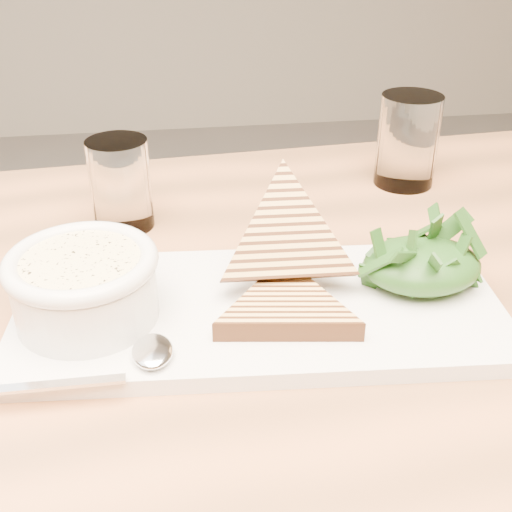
{
  "coord_description": "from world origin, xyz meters",
  "views": [
    {
      "loc": [
        0.21,
        -0.18,
        1.1
      ],
      "look_at": [
        0.28,
        0.29,
        0.82
      ],
      "focal_mm": 45.0,
      "sensor_mm": 36.0,
      "label": 1
    }
  ],
  "objects": [
    {
      "name": "table_top",
      "position": [
        0.25,
        0.21,
        0.75
      ],
      "size": [
        1.37,
        0.97,
        0.04
      ],
      "primitive_type": "cube",
      "rotation": [
        0.0,
        0.0,
        0.07
      ],
      "color": "#AC6A3D",
      "rests_on": "ground"
    },
    {
      "name": "platter",
      "position": [
        0.28,
        0.27,
        0.78
      ],
      "size": [
        0.43,
        0.21,
        0.02
      ],
      "primitive_type": "cube",
      "rotation": [
        0.0,
        0.0,
        -0.07
      ],
      "color": "silver",
      "rests_on": "table_top"
    },
    {
      "name": "soup_bowl",
      "position": [
        0.14,
        0.27,
        0.81
      ],
      "size": [
        0.12,
        0.12,
        0.05
      ],
      "primitive_type": "cylinder",
      "color": "silver",
      "rests_on": "platter"
    },
    {
      "name": "soup",
      "position": [
        0.14,
        0.27,
        0.84
      ],
      "size": [
        0.1,
        0.1,
        0.01
      ],
      "primitive_type": "cylinder",
      "color": "#F5DF98",
      "rests_on": "soup_bowl"
    },
    {
      "name": "bowl_rim",
      "position": [
        0.14,
        0.27,
        0.84
      ],
      "size": [
        0.12,
        0.12,
        0.01
      ],
      "primitive_type": "torus",
      "color": "silver",
      "rests_on": "soup_bowl"
    },
    {
      "name": "sandwich_flat",
      "position": [
        0.3,
        0.25,
        0.8
      ],
      "size": [
        0.16,
        0.16,
        0.02
      ],
      "primitive_type": null,
      "rotation": [
        0.0,
        0.0,
        -0.14
      ],
      "color": "tan",
      "rests_on": "platter"
    },
    {
      "name": "sandwich_lean",
      "position": [
        0.31,
        0.29,
        0.83
      ],
      "size": [
        0.14,
        0.15,
        0.15
      ],
      "primitive_type": null,
      "rotation": [
        0.91,
        0.0,
        -0.05
      ],
      "color": "tan",
      "rests_on": "sandwich_flat"
    },
    {
      "name": "salad_base",
      "position": [
        0.42,
        0.28,
        0.81
      ],
      "size": [
        0.11,
        0.08,
        0.04
      ],
      "primitive_type": "ellipsoid",
      "color": "#153610",
      "rests_on": "platter"
    },
    {
      "name": "arugula_pile",
      "position": [
        0.42,
        0.28,
        0.81
      ],
      "size": [
        0.11,
        0.1,
        0.05
      ],
      "primitive_type": null,
      "color": "#245018",
      "rests_on": "platter"
    },
    {
      "name": "spoon_bowl",
      "position": [
        0.19,
        0.21,
        0.79
      ],
      "size": [
        0.03,
        0.04,
        0.01
      ],
      "primitive_type": "ellipsoid",
      "rotation": [
        0.0,
        0.0,
        -0.0
      ],
      "color": "silver",
      "rests_on": "platter"
    },
    {
      "name": "spoon_handle",
      "position": [
        0.12,
        0.18,
        0.79
      ],
      "size": [
        0.11,
        0.01,
        0.0
      ],
      "primitive_type": "cube",
      "rotation": [
        0.0,
        0.0,
        -0.0
      ],
      "color": "silver",
      "rests_on": "platter"
    },
    {
      "name": "glass_near",
      "position": [
        0.16,
        0.46,
        0.82
      ],
      "size": [
        0.06,
        0.06,
        0.1
      ],
      "primitive_type": "cylinder",
      "color": "white",
      "rests_on": "table_top"
    },
    {
      "name": "glass_far",
      "position": [
        0.5,
        0.53,
        0.83
      ],
      "size": [
        0.07,
        0.07,
        0.11
      ],
      "primitive_type": "cylinder",
      "color": "white",
      "rests_on": "table_top"
    }
  ]
}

